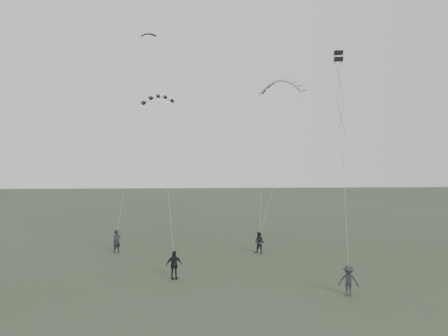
{
  "coord_description": "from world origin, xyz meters",
  "views": [
    {
      "loc": [
        -0.29,
        -27.25,
        7.86
      ],
      "look_at": [
        1.39,
        5.5,
        6.72
      ],
      "focal_mm": 35.0,
      "sensor_mm": 36.0,
      "label": 1
    }
  ],
  "objects_px": {
    "flyer_center": "(174,265)",
    "kite_dark_small": "(148,34)",
    "kite_pale_large": "(282,80)",
    "flyer_left": "(117,241)",
    "flyer_right": "(260,243)",
    "flyer_far": "(349,281)",
    "kite_striped": "(160,96)",
    "kite_box": "(338,56)"
  },
  "relations": [
    {
      "from": "flyer_far",
      "to": "kite_dark_small",
      "type": "height_order",
      "value": "kite_dark_small"
    },
    {
      "from": "kite_pale_large",
      "to": "kite_box",
      "type": "relative_size",
      "value": 6.64
    },
    {
      "from": "flyer_right",
      "to": "kite_box",
      "type": "distance_m",
      "value": 15.02
    },
    {
      "from": "flyer_far",
      "to": "kite_pale_large",
      "type": "xyz_separation_m",
      "value": [
        -0.36,
        18.49,
        14.02
      ]
    },
    {
      "from": "kite_pale_large",
      "to": "flyer_left",
      "type": "bearing_deg",
      "value": -120.61
    },
    {
      "from": "flyer_left",
      "to": "flyer_center",
      "type": "height_order",
      "value": "flyer_left"
    },
    {
      "from": "kite_dark_small",
      "to": "kite_pale_large",
      "type": "bearing_deg",
      "value": 21.82
    },
    {
      "from": "flyer_left",
      "to": "flyer_right",
      "type": "bearing_deg",
      "value": -43.02
    },
    {
      "from": "flyer_far",
      "to": "kite_striped",
      "type": "xyz_separation_m",
      "value": [
        -11.24,
        10.19,
        11.34
      ]
    },
    {
      "from": "kite_striped",
      "to": "flyer_far",
      "type": "bearing_deg",
      "value": -52.03
    },
    {
      "from": "kite_pale_large",
      "to": "flyer_right",
      "type": "bearing_deg",
      "value": -78.93
    },
    {
      "from": "kite_striped",
      "to": "kite_box",
      "type": "height_order",
      "value": "kite_box"
    },
    {
      "from": "flyer_far",
      "to": "kite_striped",
      "type": "height_order",
      "value": "kite_striped"
    },
    {
      "from": "kite_pale_large",
      "to": "kite_box",
      "type": "distance_m",
      "value": 12.23
    },
    {
      "from": "kite_dark_small",
      "to": "flyer_center",
      "type": "bearing_deg",
      "value": -69.25
    },
    {
      "from": "kite_pale_large",
      "to": "kite_box",
      "type": "bearing_deg",
      "value": -49.8
    },
    {
      "from": "flyer_right",
      "to": "kite_striped",
      "type": "bearing_deg",
      "value": -152.08
    },
    {
      "from": "flyer_right",
      "to": "flyer_center",
      "type": "relative_size",
      "value": 0.95
    },
    {
      "from": "flyer_far",
      "to": "kite_dark_small",
      "type": "bearing_deg",
      "value": 149.43
    },
    {
      "from": "flyer_left",
      "to": "kite_striped",
      "type": "distance_m",
      "value": 11.84
    },
    {
      "from": "flyer_right",
      "to": "kite_pale_large",
      "type": "bearing_deg",
      "value": 96.46
    },
    {
      "from": "kite_striped",
      "to": "kite_box",
      "type": "distance_m",
      "value": 13.34
    },
    {
      "from": "flyer_right",
      "to": "flyer_center",
      "type": "height_order",
      "value": "flyer_center"
    },
    {
      "from": "flyer_center",
      "to": "flyer_far",
      "type": "xyz_separation_m",
      "value": [
        9.79,
        -3.69,
        -0.05
      ]
    },
    {
      "from": "flyer_far",
      "to": "kite_box",
      "type": "distance_m",
      "value": 15.15
    },
    {
      "from": "flyer_left",
      "to": "flyer_center",
      "type": "xyz_separation_m",
      "value": [
        4.94,
        -7.42,
        -0.03
      ]
    },
    {
      "from": "flyer_right",
      "to": "flyer_far",
      "type": "height_order",
      "value": "flyer_right"
    },
    {
      "from": "kite_box",
      "to": "kite_dark_small",
      "type": "bearing_deg",
      "value": 156.98
    },
    {
      "from": "flyer_far",
      "to": "kite_box",
      "type": "xyz_separation_m",
      "value": [
        1.33,
        6.38,
        13.67
      ]
    },
    {
      "from": "flyer_right",
      "to": "kite_box",
      "type": "relative_size",
      "value": 2.45
    },
    {
      "from": "kite_dark_small",
      "to": "flyer_far",
      "type": "bearing_deg",
      "value": -43.43
    },
    {
      "from": "flyer_center",
      "to": "kite_dark_small",
      "type": "xyz_separation_m",
      "value": [
        -2.87,
        11.48,
        17.31
      ]
    },
    {
      "from": "flyer_center",
      "to": "kite_box",
      "type": "distance_m",
      "value": 17.8
    },
    {
      "from": "flyer_right",
      "to": "kite_striped",
      "type": "relative_size",
      "value": 0.62
    },
    {
      "from": "flyer_right",
      "to": "kite_striped",
      "type": "distance_m",
      "value": 13.69
    },
    {
      "from": "kite_dark_small",
      "to": "kite_pale_large",
      "type": "height_order",
      "value": "kite_dark_small"
    },
    {
      "from": "flyer_far",
      "to": "flyer_center",
      "type": "bearing_deg",
      "value": 178.93
    },
    {
      "from": "kite_pale_large",
      "to": "kite_striped",
      "type": "xyz_separation_m",
      "value": [
        -10.87,
        -8.3,
        -2.67
      ]
    },
    {
      "from": "flyer_right",
      "to": "kite_dark_small",
      "type": "height_order",
      "value": "kite_dark_small"
    },
    {
      "from": "flyer_left",
      "to": "kite_box",
      "type": "distance_m",
      "value": 21.57
    },
    {
      "from": "flyer_right",
      "to": "flyer_center",
      "type": "bearing_deg",
      "value": -106.04
    },
    {
      "from": "flyer_center",
      "to": "kite_dark_small",
      "type": "height_order",
      "value": "kite_dark_small"
    }
  ]
}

